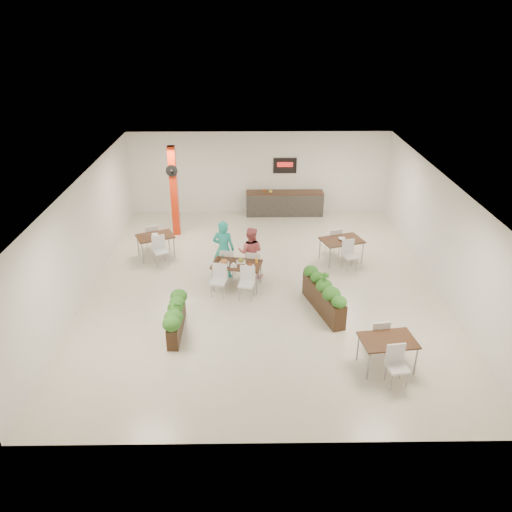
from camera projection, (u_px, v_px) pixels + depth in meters
The scene contains 12 objects.
ground at pixel (263, 285), 14.69m from camera, with size 12.00×12.00×0.00m, color beige.
room_shell at pixel (263, 222), 13.80m from camera, with size 10.10×12.10×3.22m.
red_column at pixel (174, 191), 17.33m from camera, with size 0.40×0.41×3.20m.
service_counter at pixel (284, 203), 19.56m from camera, with size 3.00×0.64×2.20m.
main_table at pixel (236, 267), 14.32m from camera, with size 1.53×1.82×0.92m.
diner_man at pixel (224, 249), 14.78m from camera, with size 0.66×0.43×1.80m, color teal.
diner_woman at pixel (251, 252), 14.84m from camera, with size 0.77×0.60×1.58m, color #D86065.
planter_left at pixel (176, 315), 12.32m from camera, with size 0.40×1.74×0.90m.
planter_right at pixel (324, 294), 13.20m from camera, with size 0.92×2.09×1.14m.
side_table_a at pixel (155, 239), 16.11m from camera, with size 1.36×1.65×0.92m.
side_table_b at pixel (342, 243), 15.83m from camera, with size 1.47×1.67×0.92m.
side_table_c at pixel (388, 344), 11.02m from camera, with size 1.30×1.66×0.92m.
Camera 1 is at (-0.37, -12.80, 7.24)m, focal length 35.00 mm.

